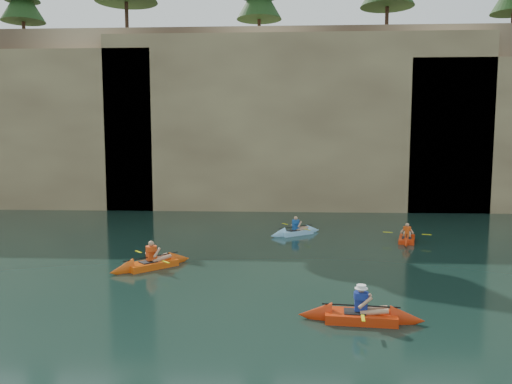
{
  "coord_description": "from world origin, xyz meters",
  "views": [
    {
      "loc": [
        1.21,
        -9.62,
        4.77
      ],
      "look_at": [
        0.39,
        6.0,
        3.0
      ],
      "focal_mm": 35.0,
      "sensor_mm": 36.0,
      "label": 1
    }
  ],
  "objects": [
    {
      "name": "ground",
      "position": [
        0.0,
        0.0,
        0.0
      ],
      "size": [
        160.0,
        160.0,
        0.0
      ],
      "primitive_type": "plane",
      "color": "black",
      "rests_on": "ground"
    },
    {
      "name": "cliff",
      "position": [
        0.0,
        30.0,
        6.0
      ],
      "size": [
        70.0,
        16.0,
        12.0
      ],
      "primitive_type": "cube",
      "color": "tan",
      "rests_on": "ground"
    },
    {
      "name": "cliff_slab_center",
      "position": [
        2.0,
        22.6,
        5.7
      ],
      "size": [
        24.0,
        2.4,
        11.4
      ],
      "primitive_type": "cube",
      "color": "tan",
      "rests_on": "ground"
    },
    {
      "name": "sea_cave_center",
      "position": [
        -4.0,
        21.95,
        1.6
      ],
      "size": [
        3.5,
        1.0,
        3.2
      ],
      "primitive_type": "cube",
      "color": "black",
      "rests_on": "ground"
    },
    {
      "name": "sea_cave_east",
      "position": [
        10.0,
        21.95,
        2.25
      ],
      "size": [
        5.0,
        1.0,
        4.5
      ],
      "primitive_type": "cube",
      "color": "black",
      "rests_on": "ground"
    },
    {
      "name": "main_kayaker",
      "position": [
        3.25,
        2.91,
        0.16
      ],
      "size": [
        3.28,
        2.2,
        1.2
      ],
      "rotation": [
        0.0,
        0.0,
        -0.1
      ],
      "color": "red",
      "rests_on": "ground"
    },
    {
      "name": "kayaker_orange",
      "position": [
        -3.5,
        7.82,
        0.15
      ],
      "size": [
        2.86,
        2.78,
        1.23
      ],
      "rotation": [
        0.0,
        0.0,
        0.76
      ],
      "color": "#E6520E",
      "rests_on": "ground"
    },
    {
      "name": "kayaker_red_far",
      "position": [
        6.87,
        12.91,
        0.13
      ],
      "size": [
        2.05,
        2.94,
        1.05
      ],
      "rotation": [
        0.0,
        0.0,
        1.3
      ],
      "color": "red",
      "rests_on": "ground"
    },
    {
      "name": "kayaker_ltblue_mid",
      "position": [
        1.88,
        14.23,
        0.14
      ],
      "size": [
        2.78,
        2.25,
        1.11
      ],
      "rotation": [
        0.0,
        0.0,
        0.62
      ],
      "color": "#98D6FE",
      "rests_on": "ground"
    }
  ]
}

